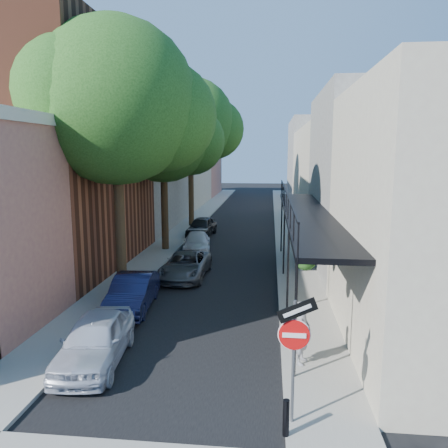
% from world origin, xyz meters
% --- Properties ---
extents(ground, '(160.00, 160.00, 0.00)m').
position_xyz_m(ground, '(0.00, 0.00, 0.00)').
color(ground, black).
rests_on(ground, ground).
extents(road_surface, '(6.00, 64.00, 0.01)m').
position_xyz_m(road_surface, '(0.00, 30.00, 0.01)').
color(road_surface, black).
rests_on(road_surface, ground).
extents(sidewalk_left, '(2.00, 64.00, 0.12)m').
position_xyz_m(sidewalk_left, '(-4.00, 30.00, 0.06)').
color(sidewalk_left, gray).
rests_on(sidewalk_left, ground).
extents(sidewalk_right, '(2.00, 64.00, 0.12)m').
position_xyz_m(sidewalk_right, '(4.00, 30.00, 0.06)').
color(sidewalk_right, gray).
rests_on(sidewalk_right, ground).
extents(buildings_left, '(10.10, 59.10, 12.00)m').
position_xyz_m(buildings_left, '(-9.30, 28.76, 4.94)').
color(buildings_left, tan).
rests_on(buildings_left, ground).
extents(buildings_right, '(9.80, 55.00, 10.00)m').
position_xyz_m(buildings_right, '(8.99, 29.49, 4.42)').
color(buildings_right, beige).
rests_on(buildings_right, ground).
extents(sign_post, '(0.89, 0.17, 2.99)m').
position_xyz_m(sign_post, '(3.16, 0.97, 2.04)').
color(sign_post, '#595B60').
rests_on(sign_post, ground).
extents(bollard, '(0.14, 0.14, 0.80)m').
position_xyz_m(bollard, '(3.00, 0.50, 0.52)').
color(bollard, black).
rests_on(bollard, sidewalk_right).
extents(oak_near, '(7.48, 6.80, 11.42)m').
position_xyz_m(oak_near, '(-3.37, 10.26, 7.88)').
color(oak_near, '#342214').
rests_on(oak_near, ground).
extents(oak_mid, '(6.60, 6.00, 10.20)m').
position_xyz_m(oak_mid, '(-3.42, 18.23, 7.06)').
color(oak_mid, '#342214').
rests_on(oak_mid, ground).
extents(oak_far, '(7.70, 7.00, 11.90)m').
position_xyz_m(oak_far, '(-3.35, 27.27, 8.26)').
color(oak_far, '#342214').
rests_on(oak_far, ground).
extents(parked_car_a, '(2.02, 4.21, 1.39)m').
position_xyz_m(parked_car_a, '(-2.30, 3.40, 0.69)').
color(parked_car_a, silver).
rests_on(parked_car_a, ground).
extents(parked_car_b, '(1.72, 4.13, 1.33)m').
position_xyz_m(parked_car_b, '(-2.60, 7.75, 0.66)').
color(parked_car_b, '#111537').
rests_on(parked_car_b, ground).
extents(parked_car_c, '(2.11, 4.39, 1.21)m').
position_xyz_m(parked_car_c, '(-1.40, 12.24, 0.60)').
color(parked_car_c, '#4D4F54').
rests_on(parked_car_c, ground).
extents(parked_car_d, '(2.08, 4.06, 1.13)m').
position_xyz_m(parked_car_d, '(-1.82, 17.95, 0.56)').
color(parked_car_d, silver).
rests_on(parked_car_d, ground).
extents(parked_car_e, '(2.02, 4.19, 1.38)m').
position_xyz_m(parked_car_e, '(-2.31, 22.96, 0.69)').
color(parked_car_e, black).
rests_on(parked_car_e, ground).
extents(pedestrian, '(0.59, 0.74, 1.79)m').
position_xyz_m(pedestrian, '(3.56, 3.79, 1.02)').
color(pedestrian, gray).
rests_on(pedestrian, sidewalk_right).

